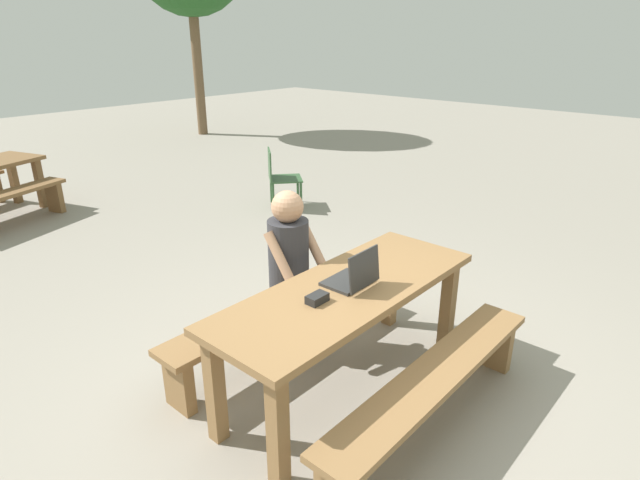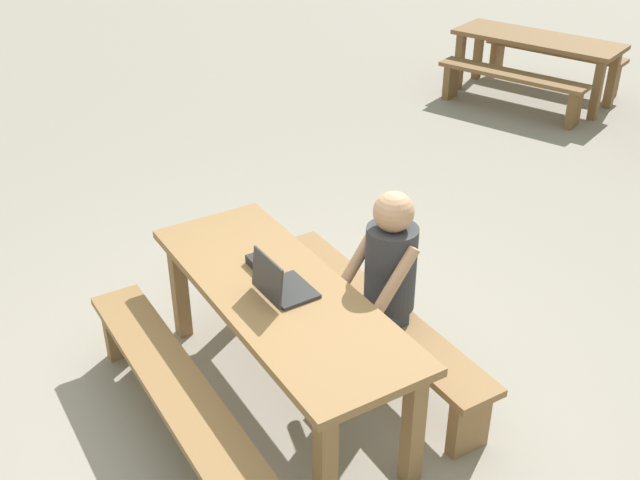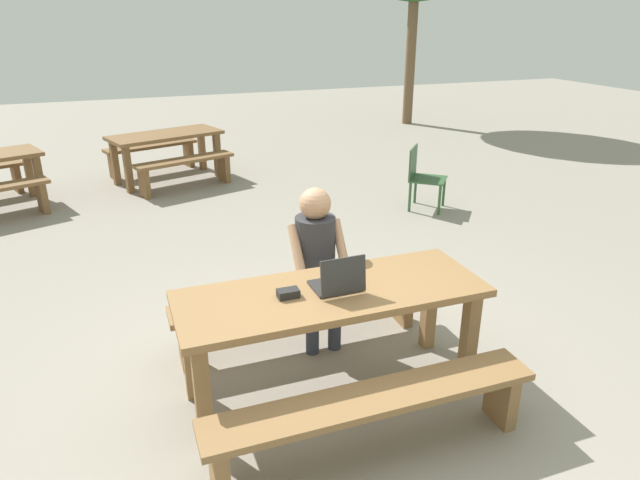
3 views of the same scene
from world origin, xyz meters
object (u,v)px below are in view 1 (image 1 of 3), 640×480
picnic_table_front (348,303)px  person_seated (292,260)px  plastic_chair (280,177)px  small_pouch (317,298)px  laptop (354,277)px

picnic_table_front → person_seated: person_seated is taller
picnic_table_front → plastic_chair: plastic_chair is taller
picnic_table_front → small_pouch: small_pouch is taller
plastic_chair → small_pouch: bearing=178.5°
small_pouch → laptop: bearing=-4.3°
person_seated → plastic_chair: person_seated is taller
laptop → picnic_table_front: bearing=-27.4°
picnic_table_front → person_seated: (0.12, 0.62, 0.08)m
small_pouch → plastic_chair: small_pouch is taller
person_seated → plastic_chair: size_ratio=1.54×
person_seated → picnic_table_front: bearing=-101.1°
laptop → small_pouch: laptop is taller
small_pouch → plastic_chair: 4.27m
small_pouch → person_seated: bearing=56.2°
small_pouch → picnic_table_front: bearing=-1.4°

